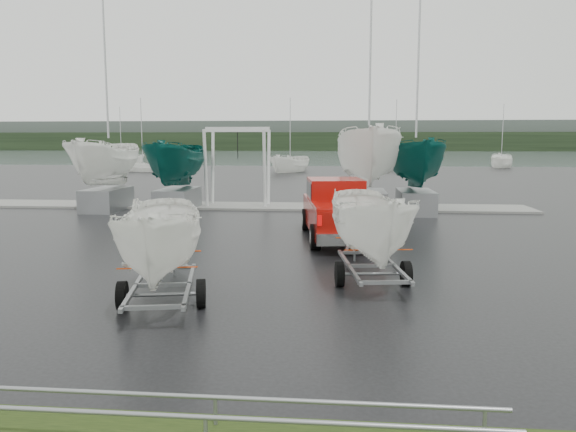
{
  "coord_description": "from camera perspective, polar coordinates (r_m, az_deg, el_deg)",
  "views": [
    {
      "loc": [
        5.49,
        -15.61,
        3.46
      ],
      "look_at": [
        3.93,
        0.98,
        1.2
      ],
      "focal_mm": 35.0,
      "sensor_mm": 36.0,
      "label": 1
    }
  ],
  "objects": [
    {
      "name": "treeline",
      "position": [
        185.69,
        3.73,
        7.56
      ],
      "size": [
        300.0,
        8.0,
        6.0
      ],
      "primitive_type": "cube",
      "color": "black",
      "rests_on": "ground"
    },
    {
      "name": "moored_boat_2",
      "position": [
        65.09,
        10.82,
        4.54
      ],
      "size": [
        2.45,
        2.4,
        10.81
      ],
      "rotation": [
        0.0,
        0.0,
        4.85
      ],
      "color": "white",
      "rests_on": "ground"
    },
    {
      "name": "keelboat_1",
      "position": [
        27.97,
        -11.3,
        7.92
      ],
      "size": [
        2.3,
        3.2,
        7.2
      ],
      "color": "gray",
      "rests_on": "ground"
    },
    {
      "name": "far_hill",
      "position": [
        193.69,
        3.81,
        8.16
      ],
      "size": [
        300.0,
        6.0,
        10.0
      ],
      "primitive_type": "cube",
      "color": "#4C5651",
      "rests_on": "ground"
    },
    {
      "name": "mast_rack_2",
      "position": [
        7.01,
        -7.88,
        -18.67
      ],
      "size": [
        7.0,
        0.56,
        0.06
      ],
      "color": "gray",
      "rests_on": "ground"
    },
    {
      "name": "moored_boat_0",
      "position": [
        64.05,
        -14.51,
        4.39
      ],
      "size": [
        2.55,
        2.51,
        10.75
      ],
      "rotation": [
        0.0,
        0.0,
        4.47
      ],
      "color": "white",
      "rests_on": "ground"
    },
    {
      "name": "keelboat_0",
      "position": [
        28.99,
        -18.18,
        8.0
      ],
      "size": [
        2.39,
        3.2,
        10.56
      ],
      "color": "gray",
      "rests_on": "ground"
    },
    {
      "name": "ground_plane",
      "position": [
        16.9,
        -13.73,
        -4.31
      ],
      "size": [
        120.0,
        120.0,
        0.0
      ],
      "primitive_type": "plane",
      "color": "black",
      "rests_on": "ground"
    },
    {
      "name": "moored_boat_3",
      "position": [
        76.79,
        20.81,
        4.64
      ],
      "size": [
        3.26,
        3.31,
        11.57
      ],
      "rotation": [
        0.0,
        0.0,
        2.9
      ],
      "color": "white",
      "rests_on": "ground"
    },
    {
      "name": "lake",
      "position": [
        115.79,
        2.69,
        6.0
      ],
      "size": [
        300.0,
        300.0,
        0.0
      ],
      "primitive_type": "plane",
      "color": "gray",
      "rests_on": "ground"
    },
    {
      "name": "keelboat_3",
      "position": [
        27.14,
        13.03,
        8.3
      ],
      "size": [
        2.41,
        3.2,
        10.58
      ],
      "color": "gray",
      "rests_on": "ground"
    },
    {
      "name": "pickup_truck",
      "position": [
        20.06,
        5.04,
        0.85
      ],
      "size": [
        2.9,
        6.39,
        2.05
      ],
      "rotation": [
        0.0,
        0.0,
        0.13
      ],
      "color": "#930D08",
      "rests_on": "ground"
    },
    {
      "name": "trailer_hitched",
      "position": [
        13.42,
        8.68,
        4.87
      ],
      "size": [
        1.99,
        3.72,
        5.19
      ],
      "rotation": [
        0.0,
        0.0,
        0.13
      ],
      "color": "gray",
      "rests_on": "ground"
    },
    {
      "name": "dock",
      "position": [
        29.33,
        -5.44,
        1.01
      ],
      "size": [
        30.0,
        3.0,
        0.12
      ],
      "primitive_type": "cube",
      "color": "gray",
      "rests_on": "ground"
    },
    {
      "name": "moored_boat_4",
      "position": [
        81.21,
        -16.53,
        4.97
      ],
      "size": [
        2.87,
        2.83,
        11.09
      ],
      "rotation": [
        0.0,
        0.0,
        1.81
      ],
      "color": "white",
      "rests_on": "ground"
    },
    {
      "name": "trailer_parked",
      "position": [
        11.76,
        -12.94,
        4.0
      ],
      "size": [
        2.04,
        3.77,
        5.05
      ],
      "rotation": [
        0.0,
        0.0,
        0.21
      ],
      "color": "gray",
      "rests_on": "ground"
    },
    {
      "name": "moored_boat_1",
      "position": [
        61.7,
        0.22,
        4.51
      ],
      "size": [
        3.78,
        3.83,
        11.94
      ],
      "rotation": [
        0.0,
        0.0,
        5.96
      ],
      "color": "white",
      "rests_on": "ground"
    },
    {
      "name": "keelboat_2",
      "position": [
        26.67,
        8.31,
        10.32
      ],
      "size": [
        2.96,
        3.2,
        11.14
      ],
      "color": "gray",
      "rests_on": "ground"
    },
    {
      "name": "boat_hoist",
      "position": [
        29.1,
        -5.13,
        6.14
      ],
      "size": [
        3.3,
        2.18,
        4.12
      ],
      "color": "silver",
      "rests_on": "ground"
    }
  ]
}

